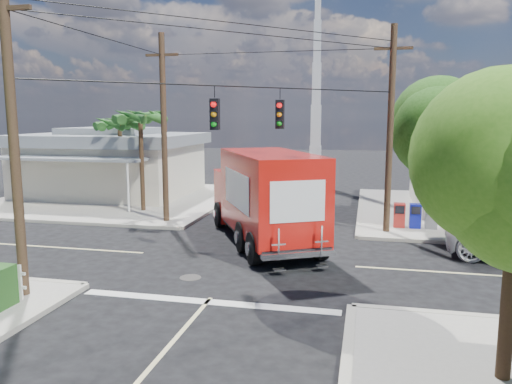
% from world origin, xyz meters
% --- Properties ---
extents(ground, '(120.00, 120.00, 0.00)m').
position_xyz_m(ground, '(0.00, 0.00, 0.00)').
color(ground, black).
rests_on(ground, ground).
extents(sidewalk_ne, '(14.12, 14.12, 0.14)m').
position_xyz_m(sidewalk_ne, '(10.88, 10.88, 0.07)').
color(sidewalk_ne, '#9D988E').
rests_on(sidewalk_ne, ground).
extents(sidewalk_nw, '(14.12, 14.12, 0.14)m').
position_xyz_m(sidewalk_nw, '(-10.88, 10.88, 0.07)').
color(sidewalk_nw, '#9D988E').
rests_on(sidewalk_nw, ground).
extents(road_markings, '(32.00, 32.00, 0.01)m').
position_xyz_m(road_markings, '(0.00, -1.47, 0.01)').
color(road_markings, beige).
rests_on(road_markings, ground).
extents(building_nw, '(10.80, 10.20, 4.30)m').
position_xyz_m(building_nw, '(-12.00, 12.46, 2.22)').
color(building_nw, beige).
rests_on(building_nw, sidewalk_nw).
extents(radio_tower, '(0.80, 0.80, 17.00)m').
position_xyz_m(radio_tower, '(0.50, 20.00, 5.64)').
color(radio_tower, silver).
rests_on(radio_tower, ground).
extents(tree_ne_front, '(4.21, 4.14, 6.66)m').
position_xyz_m(tree_ne_front, '(7.21, 6.76, 4.77)').
color(tree_ne_front, '#422D1C').
rests_on(tree_ne_front, sidewalk_ne).
extents(tree_ne_back, '(3.77, 3.66, 5.82)m').
position_xyz_m(tree_ne_back, '(9.81, 8.96, 4.19)').
color(tree_ne_back, '#422D1C').
rests_on(tree_ne_back, sidewalk_ne).
extents(palm_nw_front, '(3.01, 3.08, 5.59)m').
position_xyz_m(palm_nw_front, '(-7.50, 7.50, 5.04)').
color(palm_nw_front, '#422D1C').
rests_on(palm_nw_front, sidewalk_nw).
extents(palm_nw_back, '(3.01, 3.08, 5.19)m').
position_xyz_m(palm_nw_back, '(-9.50, 9.00, 4.67)').
color(palm_nw_back, '#422D1C').
rests_on(palm_nw_back, sidewalk_nw).
extents(utility_poles, '(12.00, 10.68, 9.00)m').
position_xyz_m(utility_poles, '(-1.58, 1.60, 4.67)').
color(utility_poles, '#473321').
rests_on(utility_poles, ground).
extents(vending_boxes, '(1.90, 0.50, 1.10)m').
position_xyz_m(vending_boxes, '(6.50, 6.20, 0.69)').
color(vending_boxes, '#B42620').
rests_on(vending_boxes, sidewalk_ne).
extents(delivery_truck, '(6.33, 8.91, 3.78)m').
position_xyz_m(delivery_truck, '(0.22, 2.64, 1.92)').
color(delivery_truck, black).
rests_on(delivery_truck, ground).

